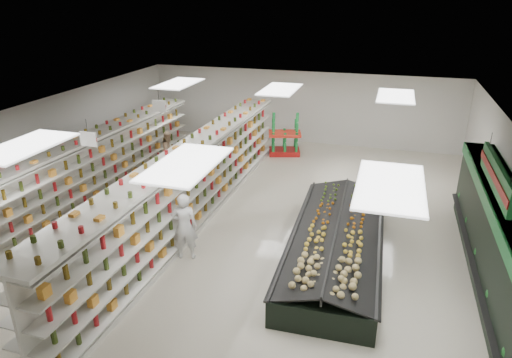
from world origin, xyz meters
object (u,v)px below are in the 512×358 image
(gondola_center, at_px, (192,187))
(soda_endcap, at_px, (285,135))
(produce_island, at_px, (336,241))
(shopper_background, at_px, (169,150))
(gondola_left, at_px, (81,177))
(shopper_main, at_px, (185,226))

(gondola_center, distance_m, soda_endcap, 6.80)
(produce_island, distance_m, shopper_background, 8.47)
(gondola_left, xyz_separation_m, produce_island, (8.17, -0.77, -0.56))
(gondola_left, bearing_deg, shopper_main, -20.70)
(shopper_main, bearing_deg, soda_endcap, -108.11)
(gondola_center, relative_size, shopper_main, 7.42)
(gondola_left, distance_m, gondola_center, 3.78)
(gondola_left, bearing_deg, shopper_background, 76.89)
(gondola_left, height_order, produce_island, gondola_left)
(gondola_left, xyz_separation_m, gondola_center, (3.78, 0.06, 0.07))
(gondola_center, height_order, produce_island, gondola_center)
(shopper_main, bearing_deg, gondola_center, -85.50)
(soda_endcap, bearing_deg, gondola_left, -126.74)
(produce_island, height_order, soda_endcap, soda_endcap)
(shopper_main, distance_m, shopper_background, 6.74)
(gondola_center, bearing_deg, gondola_left, -177.89)
(gondola_left, relative_size, shopper_main, 6.95)
(produce_island, bearing_deg, shopper_main, -162.36)
(gondola_left, distance_m, shopper_main, 4.88)
(produce_island, xyz_separation_m, shopper_background, (-7.06, 4.67, 0.30))
(produce_island, bearing_deg, soda_endcap, 112.69)
(soda_endcap, distance_m, shopper_main, 8.71)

